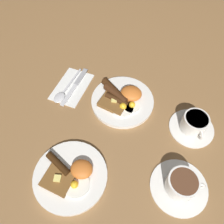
{
  "coord_description": "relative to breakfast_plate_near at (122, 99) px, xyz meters",
  "views": [
    {
      "loc": [
        -0.1,
        0.47,
        0.66
      ],
      "look_at": [
        0.02,
        0.07,
        0.03
      ],
      "focal_mm": 35.0,
      "sensor_mm": 36.0,
      "label": 1
    }
  ],
  "objects": [
    {
      "name": "breakfast_plate_far",
      "position": [
        0.08,
        0.31,
        -0.0
      ],
      "size": [
        0.22,
        0.22,
        0.05
      ],
      "color": "white",
      "rests_on": "ground_plane"
    },
    {
      "name": "teacup_far",
      "position": [
        -0.24,
        0.25,
        0.01
      ],
      "size": [
        0.17,
        0.17,
        0.06
      ],
      "color": "white",
      "rests_on": "ground_plane"
    },
    {
      "name": "ground_plane",
      "position": [
        -0.0,
        0.0,
        -0.02
      ],
      "size": [
        3.0,
        3.0,
        0.0
      ],
      "primitive_type": "plane",
      "color": "olive"
    },
    {
      "name": "knife",
      "position": [
        0.19,
        -0.03,
        -0.01
      ],
      "size": [
        0.04,
        0.2,
        0.01
      ],
      "rotation": [
        0.0,
        0.0,
        1.46
      ],
      "color": "silver",
      "rests_on": "napkin"
    },
    {
      "name": "breakfast_plate_near",
      "position": [
        0.0,
        0.0,
        0.0
      ],
      "size": [
        0.23,
        0.23,
        0.05
      ],
      "color": "white",
      "rests_on": "ground_plane"
    },
    {
      "name": "teacup_near",
      "position": [
        -0.26,
        0.04,
        0.01
      ],
      "size": [
        0.15,
        0.15,
        0.07
      ],
      "color": "white",
      "rests_on": "ground_plane"
    },
    {
      "name": "spoon",
      "position": [
        0.23,
        0.03,
        -0.01
      ],
      "size": [
        0.05,
        0.19,
        0.01
      ],
      "rotation": [
        0.0,
        0.0,
        1.42
      ],
      "color": "silver",
      "rests_on": "napkin"
    },
    {
      "name": "napkin",
      "position": [
        0.21,
        -0.01,
        -0.01
      ],
      "size": [
        0.13,
        0.19,
        0.01
      ],
      "primitive_type": "cube",
      "rotation": [
        0.0,
        0.0,
        -0.1
      ],
      "color": "white",
      "rests_on": "ground_plane"
    }
  ]
}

